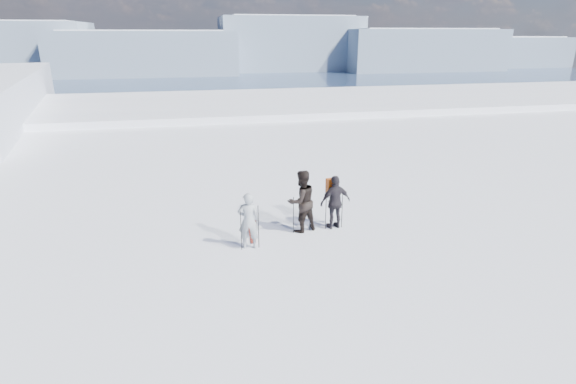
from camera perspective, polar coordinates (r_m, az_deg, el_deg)
The scene contains 8 objects.
lake_basin at distance 41.44m, azimuth -5.78°, elevation 1.88°, with size 820.00×820.00×71.62m.
far_mountain_range at distance 465.50m, azimuth -8.39°, elevation 17.67°, with size 770.00×110.00×53.00m.
skier_grey at distance 13.04m, azimuth -5.03°, elevation -3.65°, with size 0.62×0.41×1.71m, color #959DA3.
skier_dark at distance 14.06m, azimuth 1.72°, elevation -1.17°, with size 0.97×0.76×2.00m, color black.
skier_pack at distance 14.39m, azimuth 6.02°, elevation -1.29°, with size 1.03×0.43×1.76m, color black.
backpack at distance 14.24m, azimuth 5.72°, elevation 3.28°, with size 0.38×0.21×0.49m, color #B94A11.
ski_poles at distance 13.83m, azimuth 1.14°, elevation -3.20°, with size 3.38×0.94×1.34m.
skis_loose at distance 14.37m, azimuth -4.52°, elevation -5.01°, with size 0.41×1.70×0.03m.
Camera 1 is at (-4.19, -9.30, 5.96)m, focal length 28.00 mm.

